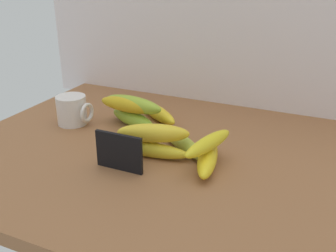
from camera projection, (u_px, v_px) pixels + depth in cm
name	position (u px, v px, depth cm)	size (l,w,h in cm)	color
counter_top	(183.00, 162.00, 90.37)	(110.00, 76.00, 3.00)	#935E38
chalkboard_sign	(119.00, 153.00, 82.56)	(11.00, 1.80, 8.40)	black
coffee_mug	(73.00, 110.00, 105.94)	(9.58, 8.08, 7.93)	silver
banana_0	(157.00, 113.00, 109.76)	(18.03, 3.91, 3.91)	yellow
banana_1	(208.00, 158.00, 84.60)	(17.59, 4.15, 4.15)	yellow
banana_2	(181.00, 141.00, 92.66)	(20.18, 3.66, 3.66)	#A2B236
banana_3	(147.00, 149.00, 89.05)	(20.15, 3.57, 3.57)	yellow
banana_4	(133.00, 119.00, 105.25)	(16.60, 4.14, 4.14)	#88B02B
banana_5	(128.00, 105.00, 103.39)	(16.95, 4.03, 4.03)	gold
banana_6	(153.00, 133.00, 87.62)	(16.53, 4.34, 4.34)	yellow
banana_7	(208.00, 143.00, 82.66)	(15.99, 3.27, 3.27)	yellow
banana_8	(133.00, 104.00, 103.38)	(17.80, 4.39, 4.39)	#99B630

